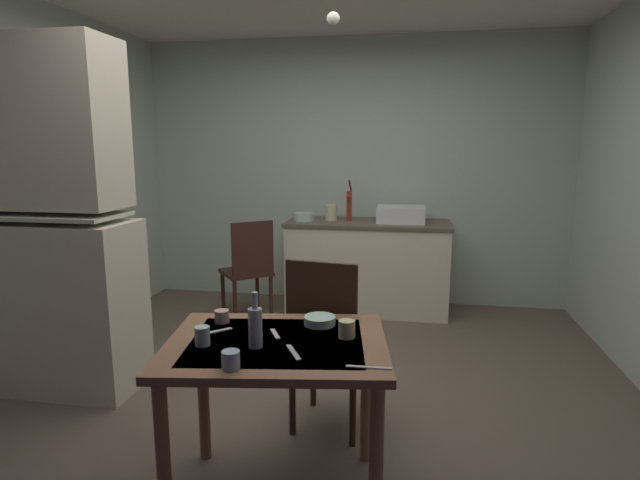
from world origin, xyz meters
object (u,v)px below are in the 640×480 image
(glass_bottle, at_px, (255,326))
(hand_pump, at_px, (349,203))
(dining_table, at_px, (277,366))
(teacup_cream, at_px, (231,360))
(chair_far_side, at_px, (327,344))
(chair_by_counter, at_px, (249,268))
(mixing_bowl_counter, at_px, (304,217))
(serving_bowl_wide, at_px, (320,320))
(hutch_cabinet, at_px, (58,233))
(sink_basin, at_px, (401,214))

(glass_bottle, bearing_deg, hand_pump, 89.40)
(dining_table, relative_size, teacup_cream, 14.98)
(dining_table, distance_m, chair_far_side, 0.61)
(chair_far_side, relative_size, chair_by_counter, 1.07)
(mixing_bowl_counter, distance_m, serving_bowl_wide, 2.59)
(hutch_cabinet, distance_m, sink_basin, 2.87)
(sink_basin, bearing_deg, serving_bowl_wide, -96.89)
(sink_basin, relative_size, glass_bottle, 1.88)
(dining_table, bearing_deg, teacup_cream, -107.86)
(serving_bowl_wide, bearing_deg, dining_table, -121.78)
(chair_far_side, distance_m, chair_by_counter, 1.97)
(hand_pump, xyz_separation_m, chair_far_side, (0.16, -2.25, -0.52))
(mixing_bowl_counter, xyz_separation_m, serving_bowl_wide, (0.61, -2.51, -0.13))
(dining_table, xyz_separation_m, glass_bottle, (-0.07, -0.08, 0.21))
(hutch_cabinet, relative_size, glass_bottle, 9.37)
(hutch_cabinet, bearing_deg, teacup_cream, -36.22)
(serving_bowl_wide, distance_m, teacup_cream, 0.58)
(chair_far_side, relative_size, glass_bottle, 4.22)
(sink_basin, relative_size, chair_far_side, 0.45)
(hutch_cabinet, height_order, serving_bowl_wide, hutch_cabinet)
(dining_table, xyz_separation_m, serving_bowl_wide, (0.15, 0.23, 0.13))
(dining_table, distance_m, serving_bowl_wide, 0.31)
(chair_by_counter, xyz_separation_m, teacup_cream, (0.78, -2.58, 0.29))
(hutch_cabinet, xyz_separation_m, dining_table, (1.63, -0.83, -0.40))
(mixing_bowl_counter, height_order, chair_by_counter, mixing_bowl_counter)
(dining_table, bearing_deg, glass_bottle, -130.61)
(chair_by_counter, bearing_deg, hand_pump, 33.71)
(chair_far_side, height_order, teacup_cream, chair_far_side)
(serving_bowl_wide, bearing_deg, hand_pump, 93.99)
(chair_by_counter, distance_m, teacup_cream, 2.71)
(chair_by_counter, relative_size, teacup_cream, 13.42)
(teacup_cream, bearing_deg, mixing_bowl_counter, 96.85)
(dining_table, relative_size, glass_bottle, 4.40)
(chair_by_counter, relative_size, glass_bottle, 3.94)
(hutch_cabinet, height_order, mixing_bowl_counter, hutch_cabinet)
(teacup_cream, bearing_deg, sink_basin, 79.91)
(chair_far_side, bearing_deg, sink_basin, 81.49)
(dining_table, bearing_deg, chair_far_side, 78.03)
(chair_far_side, xyz_separation_m, serving_bowl_wide, (0.02, -0.35, 0.26))
(serving_bowl_wide, bearing_deg, chair_far_side, 93.39)
(hutch_cabinet, bearing_deg, sink_basin, 43.24)
(chair_by_counter, height_order, serving_bowl_wide, chair_by_counter)
(sink_basin, height_order, mixing_bowl_counter, sink_basin)
(hutch_cabinet, height_order, chair_by_counter, hutch_cabinet)
(hand_pump, bearing_deg, mixing_bowl_counter, -167.34)
(hand_pump, height_order, chair_by_counter, hand_pump)
(chair_far_side, distance_m, teacup_cream, 0.95)
(hutch_cabinet, relative_size, sink_basin, 4.98)
(hutch_cabinet, relative_size, teacup_cream, 31.91)
(dining_table, xyz_separation_m, chair_by_counter, (-0.87, 2.28, -0.14))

